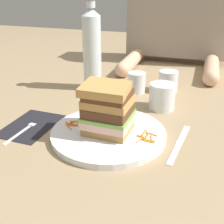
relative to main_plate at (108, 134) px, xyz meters
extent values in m
plane|color=#9E8460|center=(0.02, -0.01, -0.01)|extent=(3.00, 3.00, 0.00)
cylinder|color=white|center=(0.00, 0.00, 0.00)|extent=(0.30, 0.30, 0.02)
cube|color=tan|center=(0.00, 0.00, 0.02)|extent=(0.11, 0.10, 0.02)
cube|color=beige|center=(0.00, 0.00, 0.04)|extent=(0.12, 0.11, 0.02)
cube|color=#7AB74C|center=(0.00, 0.00, 0.05)|extent=(0.12, 0.11, 0.01)
cube|color=#56331E|center=(0.00, 0.00, 0.07)|extent=(0.11, 0.10, 0.02)
cube|color=tan|center=(0.00, 0.00, 0.09)|extent=(0.11, 0.10, 0.02)
cube|color=#56331E|center=(0.00, 0.00, 0.11)|extent=(0.11, 0.10, 0.01)
cube|color=tan|center=(-0.01, 0.00, 0.12)|extent=(0.12, 0.10, 0.02)
cylinder|color=orange|center=(-0.11, -0.01, 0.01)|extent=(0.02, 0.00, 0.00)
cylinder|color=orange|center=(-0.09, 0.02, 0.01)|extent=(0.01, 0.02, 0.00)
cylinder|color=orange|center=(-0.10, -0.02, 0.01)|extent=(0.02, 0.02, 0.00)
cylinder|color=orange|center=(-0.11, 0.00, 0.01)|extent=(0.02, 0.01, 0.00)
cylinder|color=orange|center=(-0.10, 0.02, 0.01)|extent=(0.02, 0.02, 0.00)
cylinder|color=orange|center=(-0.09, 0.00, 0.01)|extent=(0.02, 0.02, 0.00)
cylinder|color=orange|center=(-0.11, 0.01, 0.01)|extent=(0.01, 0.02, 0.00)
cylinder|color=orange|center=(-0.11, 0.01, 0.01)|extent=(0.02, 0.02, 0.00)
cylinder|color=orange|center=(-0.09, 0.00, 0.01)|extent=(0.03, 0.00, 0.00)
cylinder|color=orange|center=(0.10, 0.02, 0.01)|extent=(0.01, 0.02, 0.00)
cylinder|color=orange|center=(0.10, -0.01, 0.01)|extent=(0.01, 0.03, 0.00)
cylinder|color=orange|center=(0.11, 0.00, 0.01)|extent=(0.01, 0.03, 0.00)
cylinder|color=orange|center=(0.11, -0.02, 0.01)|extent=(0.03, 0.01, 0.00)
cylinder|color=orange|center=(0.09, -0.02, 0.01)|extent=(0.01, 0.03, 0.00)
cylinder|color=orange|center=(0.09, 0.02, 0.01)|extent=(0.01, 0.03, 0.00)
cylinder|color=orange|center=(0.10, -0.02, 0.01)|extent=(0.03, 0.01, 0.00)
cylinder|color=orange|center=(0.11, -0.02, 0.01)|extent=(0.03, 0.00, 0.00)
cylinder|color=orange|center=(0.11, 0.02, 0.01)|extent=(0.02, 0.01, 0.00)
cylinder|color=orange|center=(0.09, -0.01, 0.01)|extent=(0.03, 0.01, 0.00)
cube|color=black|center=(-0.22, -0.01, -0.01)|extent=(0.13, 0.18, 0.00)
cube|color=silver|center=(-0.23, -0.07, 0.00)|extent=(0.02, 0.11, 0.00)
cube|color=silver|center=(-0.22, 0.00, 0.00)|extent=(0.02, 0.02, 0.00)
cylinder|color=silver|center=(-0.21, 0.02, 0.00)|extent=(0.01, 0.04, 0.00)
cylinder|color=silver|center=(-0.22, 0.02, 0.00)|extent=(0.01, 0.04, 0.00)
cylinder|color=silver|center=(-0.22, 0.02, 0.00)|extent=(0.01, 0.04, 0.00)
cylinder|color=silver|center=(-0.23, 0.02, 0.00)|extent=(0.01, 0.04, 0.00)
cube|color=silver|center=(0.17, -0.03, -0.01)|extent=(0.03, 0.10, 0.00)
cube|color=silver|center=(0.18, 0.07, -0.01)|extent=(0.03, 0.11, 0.00)
cylinder|color=white|center=(0.10, 0.22, 0.03)|extent=(0.08, 0.08, 0.08)
cylinder|color=orange|center=(0.10, 0.22, 0.02)|extent=(0.07, 0.07, 0.06)
cylinder|color=silver|center=(-0.17, 0.32, 0.12)|extent=(0.06, 0.06, 0.26)
cone|color=silver|center=(-0.17, 0.32, 0.26)|extent=(0.06, 0.06, 0.02)
cylinder|color=silver|center=(-0.17, 0.32, 0.29)|extent=(0.03, 0.03, 0.02)
cylinder|color=silver|center=(0.10, 0.37, 0.03)|extent=(0.07, 0.07, 0.07)
cylinder|color=silver|center=(-0.01, 0.33, 0.03)|extent=(0.06, 0.06, 0.07)
cylinder|color=#DBAD89|center=(-0.10, 0.61, 0.02)|extent=(0.06, 0.26, 0.06)
cylinder|color=#DBAD89|center=(0.24, 0.61, 0.02)|extent=(0.06, 0.26, 0.06)
sphere|color=#DBAD89|center=(-0.10, 0.48, 0.02)|extent=(0.06, 0.06, 0.06)
sphere|color=#DBAD89|center=(0.24, 0.48, 0.02)|extent=(0.06, 0.06, 0.06)
cube|color=gray|center=(0.07, 0.81, 0.21)|extent=(0.46, 0.13, 0.37)
camera|label=1|loc=(0.21, -0.61, 0.37)|focal=45.94mm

